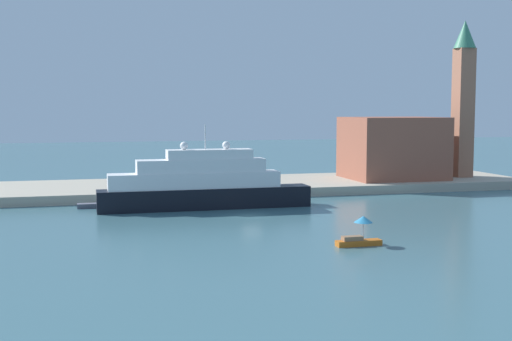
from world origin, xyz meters
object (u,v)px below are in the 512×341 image
parked_car (122,185)px  mooring_bollard (212,188)px  work_barge (93,206)px  large_yacht (202,185)px  person_figure (151,184)px  harbor_building (393,148)px  small_motorboat (360,234)px  bell_tower (463,92)px

parked_car → mooring_bollard: parked_car is taller
work_barge → large_yacht: bearing=-17.5°
person_figure → harbor_building: bearing=6.5°
parked_car → mooring_bollard: (13.28, -5.40, -0.25)m
large_yacht → harbor_building: bearing=25.2°
large_yacht → harbor_building: 41.81m
work_barge → small_motorboat: bearing=-52.6°
harbor_building → mooring_bollard: bearing=-165.5°
large_yacht → person_figure: size_ratio=17.33×
small_motorboat → large_yacht: bearing=110.7°
person_figure → bell_tower: bearing=4.2°
harbor_building → parked_car: size_ratio=4.19×
large_yacht → work_barge: size_ratio=7.03×
large_yacht → mooring_bollard: (3.08, 8.79, -1.51)m
work_barge → parked_car: size_ratio=1.10×
harbor_building → bell_tower: bearing=-3.1°
work_barge → mooring_bollard: mooring_bollard is taller
person_figure → mooring_bollard: 9.70m
bell_tower → parked_car: bearing=-177.4°
work_barge → mooring_bollard: 18.46m
small_motorboat → work_barge: size_ratio=1.12×
work_barge → person_figure: size_ratio=2.47×
parked_car → person_figure: person_figure is taller
large_yacht → parked_car: (-10.19, 14.19, -1.26)m
work_barge → person_figure: bearing=41.7°
small_motorboat → parked_car: size_ratio=1.23×
large_yacht → parked_car: bearing=125.7°
bell_tower → parked_car: (-61.30, -2.82, -14.77)m
bell_tower → person_figure: 58.84m
person_figure → mooring_bollard: bearing=-24.4°
work_barge → harbor_building: bearing=14.0°
large_yacht → harbor_building: (37.69, 17.74, 3.59)m
bell_tower → mooring_bollard: bearing=-170.3°
harbor_building → bell_tower: (13.41, -0.73, 9.92)m
mooring_bollard → work_barge: bearing=-167.1°
work_barge → mooring_bollard: (17.93, 4.10, 1.50)m
parked_car → mooring_bollard: bearing=-22.1°
person_figure → parked_car: bearing=162.6°
large_yacht → work_barge: 15.86m
large_yacht → mooring_bollard: 9.43m
small_motorboat → mooring_bollard: small_motorboat is taller
small_motorboat → harbor_building: (26.68, 46.84, 5.66)m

